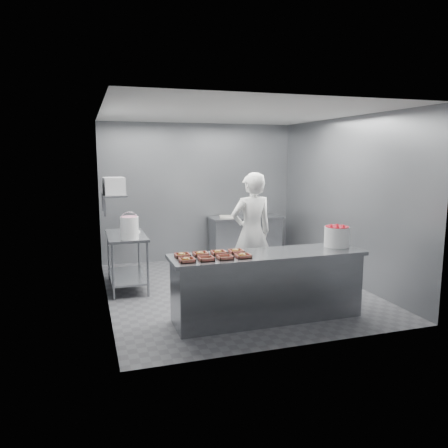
{
  "coord_description": "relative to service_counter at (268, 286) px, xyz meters",
  "views": [
    {
      "loc": [
        -2.26,
        -6.5,
        2.19
      ],
      "look_at": [
        -0.24,
        -0.2,
        1.12
      ],
      "focal_mm": 35.0,
      "sensor_mm": 36.0,
      "label": 1
    }
  ],
  "objects": [
    {
      "name": "ceiling",
      "position": [
        0.0,
        1.35,
        2.35
      ],
      "size": [
        4.5,
        4.5,
        0.0
      ],
      "primitive_type": "plane",
      "rotation": [
        3.14,
        0.0,
        0.0
      ],
      "color": "white",
      "rests_on": "wall_back"
    },
    {
      "name": "appliance",
      "position": [
        -1.82,
        1.83,
        1.24
      ],
      "size": [
        0.33,
        0.37,
        0.26
      ],
      "primitive_type": "cube",
      "rotation": [
        0.0,
        0.0,
        0.09
      ],
      "color": "gray",
      "rests_on": "wall_shelf"
    },
    {
      "name": "wall_left",
      "position": [
        -2.0,
        1.35,
        0.95
      ],
      "size": [
        0.04,
        4.5,
        2.8
      ],
      "primitive_type": "cube",
      "color": "slate",
      "rests_on": "ground"
    },
    {
      "name": "tray_6",
      "position": [
        -0.64,
        0.13,
        0.47
      ],
      "size": [
        0.19,
        0.18,
        0.06
      ],
      "color": "tan",
      "rests_on": "service_counter"
    },
    {
      "name": "wall_right",
      "position": [
        2.0,
        1.35,
        0.95
      ],
      "size": [
        0.04,
        4.5,
        2.8
      ],
      "primitive_type": "cube",
      "color": "slate",
      "rests_on": "ground"
    },
    {
      "name": "worker",
      "position": [
        0.23,
        1.19,
        0.5
      ],
      "size": [
        0.73,
        0.52,
        1.9
      ],
      "primitive_type": "imported",
      "rotation": [
        0.0,
        0.0,
        3.23
      ],
      "color": "white",
      "rests_on": "ground"
    },
    {
      "name": "back_counter",
      "position": [
        0.9,
        3.25,
        -0.0
      ],
      "size": [
        1.5,
        0.6,
        0.9
      ],
      "color": "slate",
      "rests_on": "ground"
    },
    {
      "name": "service_counter",
      "position": [
        0.0,
        0.0,
        0.0
      ],
      "size": [
        2.6,
        0.7,
        0.9
      ],
      "color": "slate",
      "rests_on": "ground"
    },
    {
      "name": "tray_0",
      "position": [
        -1.12,
        -0.13,
        0.47
      ],
      "size": [
        0.19,
        0.18,
        0.06
      ],
      "color": "tan",
      "rests_on": "service_counter"
    },
    {
      "name": "paper_stack",
      "position": [
        0.5,
        3.25,
        0.46
      ],
      "size": [
        0.34,
        0.28,
        0.04
      ],
      "primitive_type": "cube",
      "rotation": [
        0.0,
        0.0,
        -0.24
      ],
      "color": "silver",
      "rests_on": "back_counter"
    },
    {
      "name": "wall_back",
      "position": [
        0.0,
        3.6,
        0.95
      ],
      "size": [
        4.0,
        0.04,
        2.8
      ],
      "primitive_type": "cube",
      "color": "slate",
      "rests_on": "ground"
    },
    {
      "name": "tray_1",
      "position": [
        -0.88,
        -0.13,
        0.47
      ],
      "size": [
        0.19,
        0.18,
        0.04
      ],
      "color": "tan",
      "rests_on": "service_counter"
    },
    {
      "name": "glaze_bucket",
      "position": [
        -1.63,
        1.51,
        0.63
      ],
      "size": [
        0.29,
        0.27,
        0.42
      ],
      "color": "white",
      "rests_on": "prep_table"
    },
    {
      "name": "strawberry_tub",
      "position": [
        1.08,
        0.09,
        0.6
      ],
      "size": [
        0.35,
        0.35,
        0.29
      ],
      "color": "white",
      "rests_on": "service_counter"
    },
    {
      "name": "tray_4",
      "position": [
        -1.12,
        0.13,
        0.47
      ],
      "size": [
        0.19,
        0.18,
        0.06
      ],
      "color": "tan",
      "rests_on": "service_counter"
    },
    {
      "name": "rag",
      "position": [
        -1.6,
        2.16,
        0.46
      ],
      "size": [
        0.17,
        0.16,
        0.02
      ],
      "primitive_type": "cube",
      "rotation": [
        0.0,
        0.0,
        0.37
      ],
      "color": "#CCB28C",
      "rests_on": "prep_table"
    },
    {
      "name": "tray_5",
      "position": [
        -0.88,
        0.13,
        0.47
      ],
      "size": [
        0.19,
        0.18,
        0.06
      ],
      "color": "tan",
      "rests_on": "service_counter"
    },
    {
      "name": "tray_2",
      "position": [
        -0.64,
        -0.13,
        0.47
      ],
      "size": [
        0.19,
        0.18,
        0.04
      ],
      "color": "tan",
      "rests_on": "service_counter"
    },
    {
      "name": "tray_3",
      "position": [
        -0.4,
        -0.13,
        0.47
      ],
      "size": [
        0.19,
        0.18,
        0.06
      ],
      "color": "tan",
      "rests_on": "service_counter"
    },
    {
      "name": "wall_shelf",
      "position": [
        -1.82,
        1.95,
        1.1
      ],
      "size": [
        0.35,
        0.9,
        0.03
      ],
      "primitive_type": "cube",
      "color": "slate",
      "rests_on": "wall_left"
    },
    {
      "name": "bucket_lid",
      "position": [
        -1.57,
        2.05,
        0.46
      ],
      "size": [
        0.43,
        0.43,
        0.02
      ],
      "primitive_type": "cylinder",
      "rotation": [
        0.0,
        0.0,
        -0.42
      ],
      "color": "white",
      "rests_on": "prep_table"
    },
    {
      "name": "floor",
      "position": [
        0.0,
        1.35,
        -0.45
      ],
      "size": [
        4.5,
        4.5,
        0.0
      ],
      "primitive_type": "plane",
      "color": "#4C4C51",
      "rests_on": "ground"
    },
    {
      "name": "prep_table",
      "position": [
        -1.65,
        1.95,
        0.14
      ],
      "size": [
        0.6,
        1.2,
        0.9
      ],
      "color": "slate",
      "rests_on": "ground"
    },
    {
      "name": "tray_7",
      "position": [
        -0.4,
        0.13,
        0.47
      ],
      "size": [
        0.19,
        0.18,
        0.06
      ],
      "color": "tan",
      "rests_on": "service_counter"
    }
  ]
}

